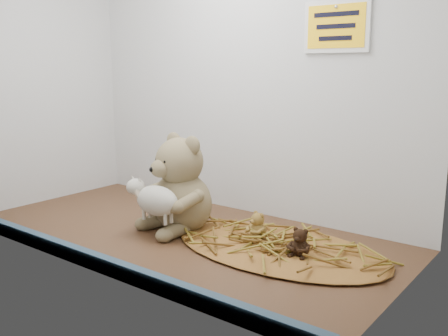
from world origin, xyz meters
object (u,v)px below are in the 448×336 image
Objects in this scene: mini_teddy_tan at (258,224)px; main_teddy at (182,182)px; toy_lamb at (157,201)px; mini_teddy_brown at (300,241)px.

main_teddy is at bearing -147.36° from mini_teddy_tan.
main_teddy is 24.50cm from mini_teddy_tan.
toy_lamb is 2.42× the size of mini_teddy_tan.
main_teddy is at bearing 174.52° from mini_teddy_brown.
mini_teddy_brown is (14.85, -4.51, -0.10)cm from mini_teddy_tan.
main_teddy is 10.12cm from toy_lamb.
main_teddy is 38.31cm from mini_teddy_brown.
mini_teddy_brown is at bearing 14.50° from toy_lamb.
mini_teddy_tan is 1.03× the size of mini_teddy_brown.
toy_lamb is 38.92cm from mini_teddy_brown.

